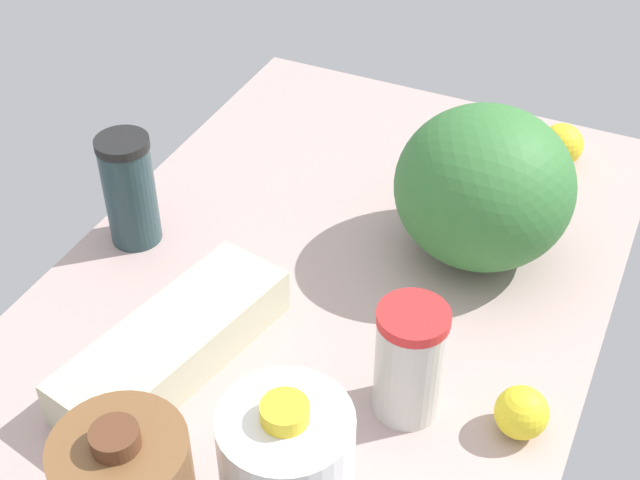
# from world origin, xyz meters

# --- Properties ---
(countertop) EXTENTS (1.20, 0.76, 0.03)m
(countertop) POSITION_xyz_m (0.00, 0.00, 0.01)
(countertop) COLOR #B19692
(countertop) RESTS_ON ground
(watermelon) EXTENTS (0.26, 0.26, 0.23)m
(watermelon) POSITION_xyz_m (0.19, -0.17, 0.15)
(watermelon) COLOR #377536
(watermelon) RESTS_ON countertop
(tumbler_cup) EXTENTS (0.09, 0.09, 0.16)m
(tumbler_cup) POSITION_xyz_m (-0.14, -0.18, 0.11)
(tumbler_cup) COLOR beige
(tumbler_cup) RESTS_ON countertop
(egg_carton) EXTENTS (0.35, 0.18, 0.07)m
(egg_carton) POSITION_xyz_m (-0.19, 0.12, 0.06)
(egg_carton) COLOR beige
(egg_carton) RESTS_ON countertop
(shaker_bottle) EXTENTS (0.08, 0.08, 0.18)m
(shaker_bottle) POSITION_xyz_m (0.00, 0.31, 0.12)
(shaker_bottle) COLOR #273F43
(shaker_bottle) RESTS_ON countertop
(lemon_loose) EXTENTS (0.07, 0.07, 0.07)m
(lemon_loose) POSITION_xyz_m (0.47, -0.23, 0.07)
(lemon_loose) COLOR yellow
(lemon_loose) RESTS_ON countertop
(lemon_far_back) EXTENTS (0.06, 0.06, 0.06)m
(lemon_far_back) POSITION_xyz_m (-0.12, -0.32, 0.06)
(lemon_far_back) COLOR yellow
(lemon_far_back) RESTS_ON countertop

